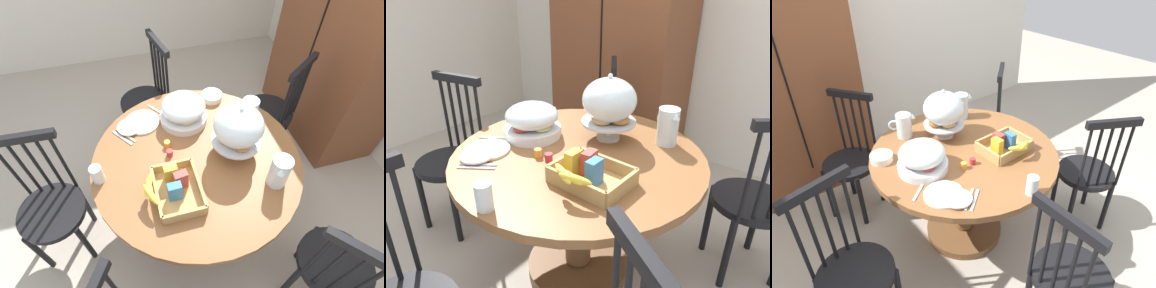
% 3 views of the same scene
% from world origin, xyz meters
% --- Properties ---
extents(ground_plane, '(10.00, 10.00, 0.00)m').
position_xyz_m(ground_plane, '(0.00, 0.00, 0.00)').
color(ground_plane, '#A89E8E').
extents(wall_back, '(4.80, 0.06, 2.60)m').
position_xyz_m(wall_back, '(0.00, 1.83, 1.30)').
color(wall_back, silver).
rests_on(wall_back, ground_plane).
extents(wooden_armoire, '(1.18, 0.60, 1.96)m').
position_xyz_m(wooden_armoire, '(-0.76, 1.50, 0.98)').
color(wooden_armoire, brown).
rests_on(wooden_armoire, ground_plane).
extents(dining_table, '(1.20, 1.20, 0.74)m').
position_xyz_m(dining_table, '(-0.06, 0.10, 0.53)').
color(dining_table, brown).
rests_on(dining_table, ground_plane).
extents(windsor_chair_near_window, '(0.47, 0.47, 0.97)m').
position_xyz_m(windsor_chair_near_window, '(0.64, 0.67, 0.45)').
color(windsor_chair_near_window, black).
rests_on(windsor_chair_near_window, ground_plane).
extents(windsor_chair_by_cabinet, '(0.46, 0.46, 0.97)m').
position_xyz_m(windsor_chair_by_cabinet, '(-0.55, 0.86, 0.45)').
color(windsor_chair_by_cabinet, black).
rests_on(windsor_chair_by_cabinet, ground_plane).
extents(windsor_chair_facing_door, '(0.41, 0.41, 0.97)m').
position_xyz_m(windsor_chair_facing_door, '(-0.95, -0.08, 0.45)').
color(windsor_chair_facing_door, black).
rests_on(windsor_chair_facing_door, ground_plane).
extents(pastry_stand_with_dome, '(0.28, 0.28, 0.34)m').
position_xyz_m(pastry_stand_with_dome, '(-0.05, 0.32, 0.94)').
color(pastry_stand_with_dome, silver).
rests_on(pastry_stand_with_dome, dining_table).
extents(fruit_platter_covered, '(0.30, 0.30, 0.18)m').
position_xyz_m(fruit_platter_covered, '(-0.37, 0.10, 0.83)').
color(fruit_platter_covered, silver).
rests_on(fruit_platter_covered, dining_table).
extents(orange_juice_pitcher, '(0.17, 0.12, 0.19)m').
position_xyz_m(orange_juice_pitcher, '(0.21, 0.46, 0.83)').
color(orange_juice_pitcher, silver).
rests_on(orange_juice_pitcher, dining_table).
extents(milk_pitcher, '(0.17, 0.12, 0.17)m').
position_xyz_m(milk_pitcher, '(-0.26, 0.50, 0.82)').
color(milk_pitcher, silver).
rests_on(milk_pitcher, dining_table).
extents(cereal_basket, '(0.32, 0.30, 0.12)m').
position_xyz_m(cereal_basket, '(0.14, -0.08, 0.78)').
color(cereal_basket, tan).
rests_on(cereal_basket, dining_table).
extents(china_plate_large, '(0.22, 0.22, 0.01)m').
position_xyz_m(china_plate_large, '(-0.42, -0.16, 0.75)').
color(china_plate_large, white).
rests_on(china_plate_large, dining_table).
extents(china_plate_small, '(0.15, 0.15, 0.01)m').
position_xyz_m(china_plate_small, '(-0.38, -0.25, 0.76)').
color(china_plate_small, white).
rests_on(china_plate_small, china_plate_large).
extents(cereal_bowl, '(0.14, 0.14, 0.04)m').
position_xyz_m(cereal_bowl, '(-0.52, 0.34, 0.76)').
color(cereal_bowl, white).
rests_on(cereal_bowl, dining_table).
extents(drinking_glass, '(0.06, 0.06, 0.11)m').
position_xyz_m(drinking_glass, '(-0.04, -0.45, 0.80)').
color(drinking_glass, silver).
rests_on(drinking_glass, dining_table).
extents(jam_jar_strawberry, '(0.04, 0.04, 0.04)m').
position_xyz_m(jam_jar_strawberry, '(-0.11, -0.05, 0.76)').
color(jam_jar_strawberry, '#B7282D').
rests_on(jam_jar_strawberry, dining_table).
extents(jam_jar_apricot, '(0.04, 0.04, 0.04)m').
position_xyz_m(jam_jar_apricot, '(-0.18, -0.05, 0.76)').
color(jam_jar_apricot, orange).
rests_on(jam_jar_apricot, dining_table).
extents(table_knife, '(0.15, 0.11, 0.01)m').
position_xyz_m(table_knife, '(-0.33, -0.28, 0.74)').
color(table_knife, silver).
rests_on(table_knife, dining_table).
extents(dinner_fork, '(0.15, 0.11, 0.01)m').
position_xyz_m(dinner_fork, '(-0.32, -0.30, 0.74)').
color(dinner_fork, silver).
rests_on(dinner_fork, dining_table).
extents(soup_spoon, '(0.15, 0.11, 0.01)m').
position_xyz_m(soup_spoon, '(-0.50, -0.05, 0.74)').
color(soup_spoon, silver).
rests_on(soup_spoon, dining_table).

